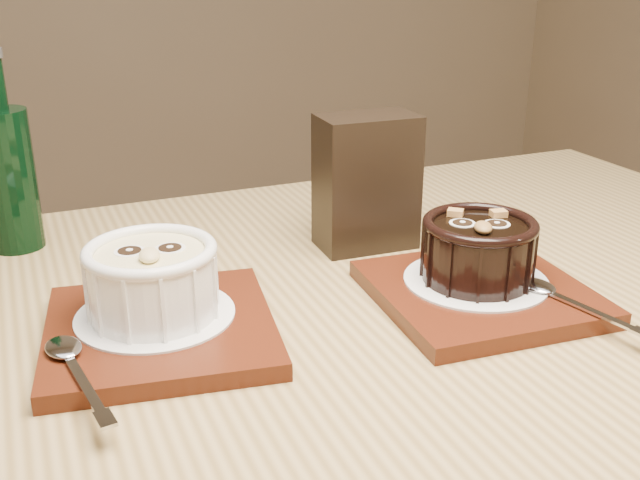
# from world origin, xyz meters

# --- Properties ---
(table) EXTENTS (1.24, 0.86, 0.75)m
(table) POSITION_xyz_m (0.05, 0.05, 0.66)
(table) COLOR olive
(table) RESTS_ON ground
(tray_left) EXTENTS (0.20, 0.20, 0.01)m
(tray_left) POSITION_xyz_m (-0.08, 0.09, 0.76)
(tray_left) COLOR #4F1D0D
(tray_left) RESTS_ON table
(doily_left) EXTENTS (0.13, 0.13, 0.00)m
(doily_left) POSITION_xyz_m (-0.08, 0.10, 0.77)
(doily_left) COLOR white
(doily_left) RESTS_ON tray_left
(ramekin_white) EXTENTS (0.11, 0.11, 0.06)m
(ramekin_white) POSITION_xyz_m (-0.08, 0.10, 0.80)
(ramekin_white) COLOR white
(ramekin_white) RESTS_ON doily_left
(spoon_left) EXTENTS (0.05, 0.14, 0.01)m
(spoon_left) POSITION_xyz_m (-0.14, 0.03, 0.77)
(spoon_left) COLOR #B9BBC2
(spoon_left) RESTS_ON tray_left
(tray_right) EXTENTS (0.18, 0.18, 0.01)m
(tray_right) POSITION_xyz_m (0.20, 0.06, 0.76)
(tray_right) COLOR #4F1D0D
(tray_right) RESTS_ON table
(doily_right) EXTENTS (0.13, 0.13, 0.00)m
(doily_right) POSITION_xyz_m (0.20, 0.07, 0.77)
(doily_right) COLOR white
(doily_right) RESTS_ON tray_right
(ramekin_dark) EXTENTS (0.10, 0.10, 0.06)m
(ramekin_dark) POSITION_xyz_m (0.20, 0.07, 0.80)
(ramekin_dark) COLOR black
(ramekin_dark) RESTS_ON doily_right
(spoon_right) EXTENTS (0.06, 0.14, 0.01)m
(spoon_right) POSITION_xyz_m (0.25, -0.00, 0.77)
(spoon_right) COLOR #B9BBC2
(spoon_right) RESTS_ON tray_right
(condiment_stand) EXTENTS (0.10, 0.06, 0.14)m
(condiment_stand) POSITION_xyz_m (0.16, 0.22, 0.82)
(condiment_stand) COLOR black
(condiment_stand) RESTS_ON table
(green_bottle) EXTENTS (0.05, 0.05, 0.21)m
(green_bottle) POSITION_xyz_m (-0.19, 0.34, 0.83)
(green_bottle) COLOR black
(green_bottle) RESTS_ON table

